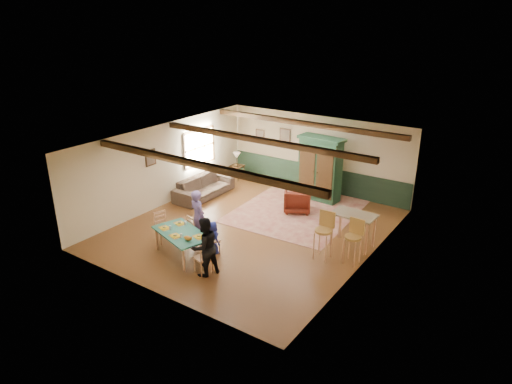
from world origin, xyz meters
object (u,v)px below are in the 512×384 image
Objects in this scene: dining_chair_end_right at (203,257)px; person_child at (213,238)px; armchair at (297,200)px; counter_table at (353,230)px; dining_chair_far_left at (196,230)px; person_man at (198,217)px; cat at (188,238)px; sofa at (204,187)px; dining_table at (182,244)px; bar_stool_left at (323,236)px; end_table at (237,172)px; person_woman at (205,247)px; dining_chair_end_left at (163,227)px; dining_chair_far_right at (211,239)px; bar_stool_right at (353,242)px; armoire at (320,169)px; table_lamp at (237,159)px.

person_child is at bearing -136.85° from dining_chair_end_right.
armchair is 2.72m from counter_table.
dining_chair_far_left is 0.36m from person_man.
cat reaches higher than sofa.
bar_stool_left reaches higher than dining_table.
end_table is at bearing -132.56° from dining_chair_end_right.
dining_chair_end_left is at bearing -90.00° from person_woman.
bar_stool_right is (3.27, 1.64, 0.16)m from dining_chair_far_right.
dining_chair_far_right is at bearing 174.29° from person_man.
dining_chair_far_right is at bearing -130.27° from person_woman.
person_child is at bearing -92.00° from armoire.
table_lamp is at bearing -175.98° from armoire.
person_woman reaches higher than bar_stool_left.
dining_chair_far_right is 2.64× the size of cat.
person_woman is (1.23, -1.08, 0.32)m from dining_chair_far_left.
dining_chair_end_right is 5.95m from armoire.
counter_table reaches higher than dining_table.
person_woman reaches higher than bar_stool_right.
person_woman is at bearing 136.74° from person_child.
sofa is (-3.43, -2.02, -0.75)m from armoire.
person_child is at bearing -90.00° from dining_chair_far_right.
bar_stool_right is at bearing -29.24° from end_table.
dining_chair_far_right is at bearing 180.00° from dining_chair_far_left.
person_man reaches higher than person_child.
person_child is 0.77× the size of bar_stool_right.
bar_stool_left is (1.94, -3.62, -0.46)m from armoire.
table_lamp is at bearing 112.97° from dining_table.
dining_chair_far_left is 2.64× the size of cat.
dining_chair_end_right is (1.99, -0.64, 0.00)m from dining_chair_end_left.
dining_chair_far_right is 4.18m from sofa.
person_man reaches higher than person_woman.
counter_table is (5.83, -2.58, 0.20)m from end_table.
dining_chair_far_left is 0.95× the size of person_child.
dining_chair_end_right is 0.36× the size of sofa.
person_man is at bearing -90.00° from dining_chair_far_left.
dining_chair_end_right is at bearing -90.00° from dining_chair_end_left.
armoire reaches higher than sofa.
counter_table is (3.57, 2.23, -0.30)m from person_man.
dining_chair_far_left is 1.68× the size of table_lamp.
table_lamp is at bearing -47.59° from dining_chair_far_left.
dining_table is at bearing 48.50° from armchair.
table_lamp is 7.10m from bar_stool_right.
person_man is 1.24× the size of bar_stool_left.
dining_chair_end_left is 0.55× the size of person_man.
armoire is 3.61m from end_table.
dining_table is at bearing 60.95° from dining_chair_far_right.
dining_chair_end_left is 4.44m from armchair.
dining_chair_far_right is 3.85m from counter_table.
bar_stool_right reaches higher than dining_chair_far_left.
bar_stool_left is at bearing 155.64° from dining_chair_end_right.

